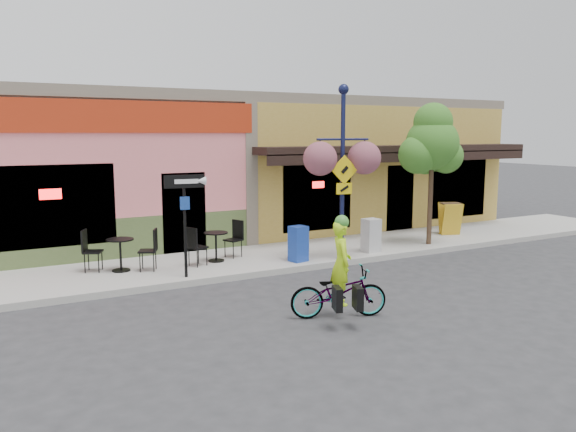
# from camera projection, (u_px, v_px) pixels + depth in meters

# --- Properties ---
(ground) EXTENTS (90.00, 90.00, 0.00)m
(ground) POSITION_uv_depth(u_px,v_px,m) (348.00, 271.00, 13.70)
(ground) COLOR #2D2D30
(ground) RESTS_ON ground
(sidewalk) EXTENTS (24.00, 3.00, 0.15)m
(sidewalk) POSITION_uv_depth(u_px,v_px,m) (307.00, 253.00, 15.42)
(sidewalk) COLOR #9E9B93
(sidewalk) RESTS_ON ground
(curb) EXTENTS (24.00, 0.12, 0.15)m
(curb) POSITION_uv_depth(u_px,v_px,m) (336.00, 264.00, 14.16)
(curb) COLOR #A8A59E
(curb) RESTS_ON ground
(building) EXTENTS (18.20, 8.20, 4.50)m
(building) POSITION_uv_depth(u_px,v_px,m) (229.00, 164.00, 19.89)
(building) COLOR #F4787D
(building) RESTS_ON ground
(bicycle) EXTENTS (1.88, 1.19, 0.93)m
(bicycle) POSITION_uv_depth(u_px,v_px,m) (339.00, 292.00, 10.22)
(bicycle) COLOR maroon
(bicycle) RESTS_ON ground
(cyclist_rider) EXTENTS (0.54, 0.65, 1.53)m
(cyclist_rider) POSITION_uv_depth(u_px,v_px,m) (341.00, 276.00, 10.20)
(cyclist_rider) COLOR #BBF119
(cyclist_rider) RESTS_ON ground
(lamp_post) EXTENTS (1.47, 0.76, 4.40)m
(lamp_post) POSITION_uv_depth(u_px,v_px,m) (342.00, 173.00, 14.03)
(lamp_post) COLOR #13183E
(lamp_post) RESTS_ON sidewalk
(one_way_sign) EXTENTS (0.90, 0.29, 2.29)m
(one_way_sign) POSITION_uv_depth(u_px,v_px,m) (185.00, 226.00, 12.40)
(one_way_sign) COLOR black
(one_way_sign) RESTS_ON sidewalk
(cafe_set_left) EXTENTS (1.86, 1.45, 1.00)m
(cafe_set_left) POSITION_uv_depth(u_px,v_px,m) (120.00, 250.00, 13.03)
(cafe_set_left) COLOR black
(cafe_set_left) RESTS_ON sidewalk
(cafe_set_right) EXTENTS (1.80, 1.35, 0.97)m
(cafe_set_right) POSITION_uv_depth(u_px,v_px,m) (216.00, 242.00, 14.04)
(cafe_set_right) COLOR black
(cafe_set_right) RESTS_ON sidewalk
(newspaper_box_blue) EXTENTS (0.46, 0.43, 0.89)m
(newspaper_box_blue) POSITION_uv_depth(u_px,v_px,m) (298.00, 244.00, 14.05)
(newspaper_box_blue) COLOR #1C3FA8
(newspaper_box_blue) RESTS_ON sidewalk
(newspaper_box_grey) EXTENTS (0.44, 0.40, 0.90)m
(newspaper_box_grey) POSITION_uv_depth(u_px,v_px,m) (371.00, 235.00, 15.19)
(newspaper_box_grey) COLOR #BBBBBB
(newspaper_box_grey) RESTS_ON sidewalk
(street_tree) EXTENTS (1.71, 1.71, 4.09)m
(street_tree) POSITION_uv_depth(u_px,v_px,m) (431.00, 174.00, 16.01)
(street_tree) COLOR #3D7A26
(street_tree) RESTS_ON sidewalk
(sandwich_board) EXTENTS (0.73, 0.64, 1.02)m
(sandwich_board) POSITION_uv_depth(u_px,v_px,m) (452.00, 219.00, 17.60)
(sandwich_board) COLOR gold
(sandwich_board) RESTS_ON sidewalk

